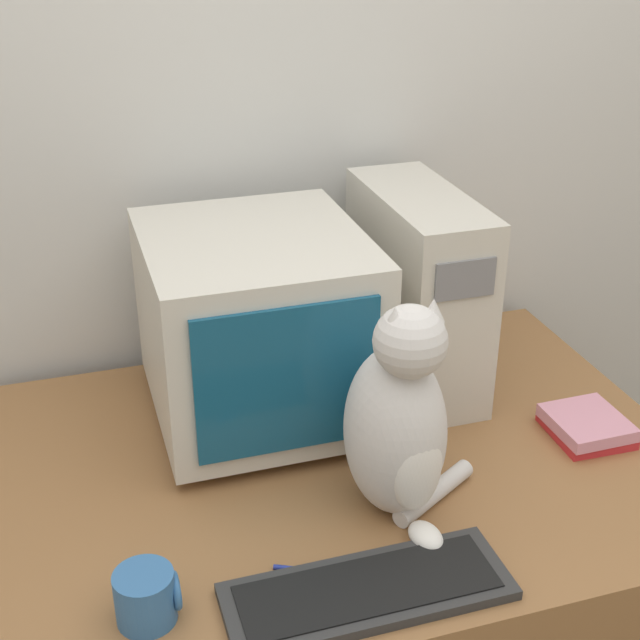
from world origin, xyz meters
TOP-DOWN VIEW (x-y plane):
  - wall_back at (0.00, 1.02)m, footprint 7.00×0.05m
  - desk at (0.00, 0.48)m, footprint 1.35×0.95m
  - crt_monitor at (-0.11, 0.68)m, footprint 0.42×0.48m
  - computer_tower at (0.26, 0.72)m, footprint 0.18×0.44m
  - keyboard at (-0.07, 0.11)m, footprint 0.46×0.16m
  - cat at (0.05, 0.30)m, footprint 0.27×0.27m
  - book_stack at (0.50, 0.40)m, footprint 0.15×0.16m
  - pen at (-0.13, 0.18)m, footprint 0.15×0.08m
  - mug at (-0.41, 0.17)m, footprint 0.10×0.09m

SIDE VIEW (x-z plane):
  - desk at x=0.00m, z-range 0.00..0.74m
  - pen at x=-0.13m, z-range 0.74..0.75m
  - keyboard at x=-0.07m, z-range 0.74..0.76m
  - book_stack at x=0.50m, z-range 0.74..0.79m
  - mug at x=-0.41m, z-range 0.74..0.83m
  - cat at x=0.05m, z-range 0.71..1.13m
  - crt_monitor at x=-0.11m, z-range 0.75..1.14m
  - computer_tower at x=0.26m, z-range 0.74..1.17m
  - wall_back at x=0.00m, z-range 0.00..2.50m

